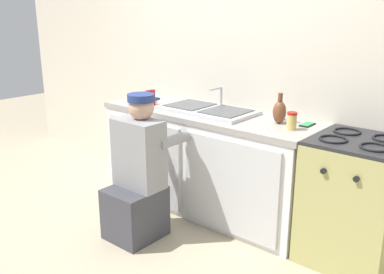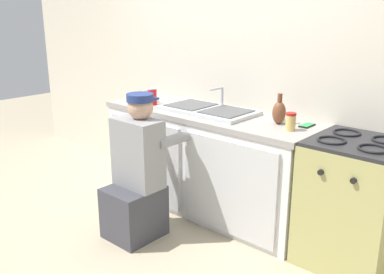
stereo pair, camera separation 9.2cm
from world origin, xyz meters
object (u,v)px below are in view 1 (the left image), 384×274
sink_double_basin (208,110)px  cell_phone (307,125)px  plumber_person (138,179)px  soda_cup_red (151,97)px  condiment_jar (292,121)px  water_glass (279,113)px  vase_decorative (279,112)px  stove_range (353,201)px  coffee_mug (147,97)px

sink_double_basin → cell_phone: (0.83, 0.13, -0.01)m
plumber_person → soda_cup_red: size_ratio=7.26×
condiment_jar → water_glass: condiment_jar is taller
cell_phone → soda_cup_red: 1.41m
vase_decorative → plumber_person: bearing=-134.4°
vase_decorative → water_glass: bearing=118.6°
vase_decorative → water_glass: (-0.05, 0.10, -0.04)m
sink_double_basin → cell_phone: size_ratio=5.71×
water_glass → condiment_jar: bearing=-43.7°
plumber_person → condiment_jar: plumber_person is taller
stove_range → coffee_mug: bearing=-178.6°
plumber_person → coffee_mug: 0.99m
plumber_person → vase_decorative: 1.18m
stove_range → plumber_person: 1.54m
plumber_person → condiment_jar: (0.90, 0.66, 0.47)m
condiment_jar → plumber_person: bearing=-143.9°
condiment_jar → soda_cup_red: 1.35m
sink_double_basin → water_glass: 0.61m
plumber_person → coffee_mug: (-0.57, 0.67, 0.46)m
stove_range → condiment_jar: (-0.47, -0.05, 0.49)m
stove_range → cell_phone: stove_range is taller
sink_double_basin → soda_cup_red: bearing=-168.1°
sink_double_basin → water_glass: bearing=13.6°
vase_decorative → water_glass: vase_decorative is taller
sink_double_basin → soda_cup_red: 0.57m
condiment_jar → sink_double_basin: bearing=175.9°
plumber_person → vase_decorative: size_ratio=4.80×
stove_range → plumber_person: size_ratio=0.81×
stove_range → plumber_person: bearing=-152.5°
sink_double_basin → soda_cup_red: size_ratio=5.26×
sink_double_basin → stove_range: bearing=-0.1°
vase_decorative → soda_cup_red: vase_decorative is taller
cell_phone → soda_cup_red: size_ratio=0.92×
coffee_mug → cell_phone: coffee_mug is taller
sink_double_basin → vase_decorative: (0.64, 0.05, 0.07)m
cell_phone → water_glass: 0.25m
sink_double_basin → stove_range: size_ratio=0.90×
sink_double_basin → stove_range: (1.27, -0.00, -0.45)m
condiment_jar → soda_cup_red: (-1.35, -0.06, 0.01)m
coffee_mug → soda_cup_red: 0.14m
stove_range → soda_cup_red: (-1.82, -0.11, 0.51)m
vase_decorative → condiment_jar: size_ratio=1.80×
stove_range → condiment_jar: condiment_jar is taller
soda_cup_red → condiment_jar: bearing=2.5°
vase_decorative → condiment_jar: (0.16, -0.10, -0.03)m
cell_phone → water_glass: (-0.24, 0.01, 0.04)m
sink_double_basin → stove_range: 1.34m
condiment_jar → coffee_mug: bearing=179.7°
soda_cup_red → cell_phone: bearing=10.0°
condiment_jar → water_glass: size_ratio=1.28×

